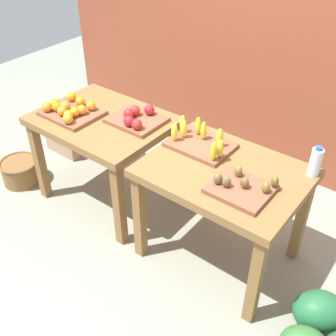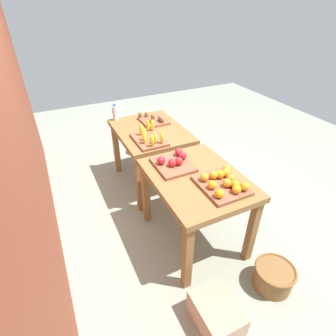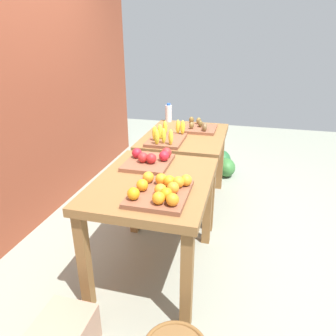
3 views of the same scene
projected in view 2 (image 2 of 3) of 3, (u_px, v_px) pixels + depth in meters
The scene contains 12 objects.
ground_plane at pixel (170, 205), 3.30m from camera, with size 8.00×8.00×0.00m, color gray.
back_wall at pixel (8, 105), 1.99m from camera, with size 4.40×0.12×3.00m, color brown.
display_table_left at pixel (196, 187), 2.51m from camera, with size 1.04×0.80×0.79m.
display_table_right at pixel (151, 138), 3.35m from camera, with size 1.04×0.80×0.79m.
orange_bin at pixel (223, 183), 2.29m from camera, with size 0.44×0.37×0.11m.
apple_bin at pixel (174, 162), 2.58m from camera, with size 0.40×0.34×0.11m.
banana_crate at pixel (149, 137), 3.00m from camera, with size 0.44×0.32×0.17m.
kiwi_bin at pixel (153, 120), 3.46m from camera, with size 0.37×0.33×0.10m.
water_bottle at pixel (115, 113), 3.48m from camera, with size 0.07×0.07×0.21m.
watermelon_pile at pixel (145, 141), 4.44m from camera, with size 0.68×0.63×0.27m.
wicker_basket at pixel (274, 276), 2.34m from camera, with size 0.35×0.35×0.23m.
cardboard_produce_box at pixel (216, 315), 2.06m from camera, with size 0.40×0.30×0.26m, color tan.
Camera 2 is at (-2.24, 1.11, 2.21)m, focal length 28.55 mm.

